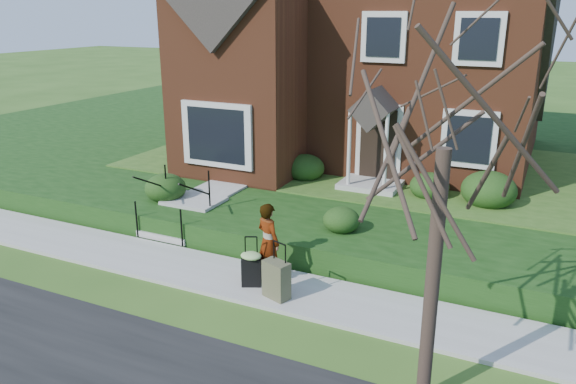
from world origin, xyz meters
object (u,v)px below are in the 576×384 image
Objects in this scene: suitcase_olive at (276,280)px; tree_verge at (447,121)px; front_steps at (184,212)px; woman at (268,242)px; suitcase_black at (251,267)px.

tree_verge is (3.14, -1.62, 3.55)m from suitcase_olive.
front_steps reaches higher than suitcase_olive.
woman is 0.61m from suitcase_black.
woman is 0.28× the size of tree_verge.
front_steps is 4.33m from suitcase_olive.
suitcase_black is at bearing 154.14° from tree_verge.
suitcase_black is (-0.16, -0.42, -0.41)m from woman.
suitcase_olive is (0.66, -0.22, -0.03)m from suitcase_black.
suitcase_black is 0.70m from suitcase_olive.
woman reaches higher than front_steps.
woman reaches higher than suitcase_black.
tree_verge is at bearing -29.39° from front_steps.
suitcase_black is (3.04, -2.01, 0.00)m from front_steps.
suitcase_olive is at bearing 152.49° from woman.
suitcase_olive is 5.00m from tree_verge.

